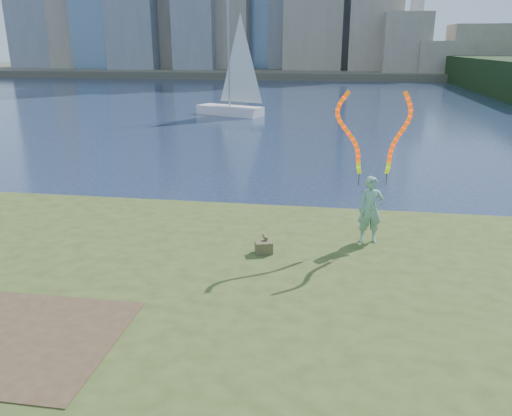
# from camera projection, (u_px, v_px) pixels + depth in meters

# --- Properties ---
(ground) EXTENTS (320.00, 320.00, 0.00)m
(ground) POSITION_uv_depth(u_px,v_px,m) (200.00, 301.00, 11.42)
(ground) COLOR #192640
(ground) RESTS_ON ground
(grassy_knoll) EXTENTS (20.00, 18.00, 0.80)m
(grassy_knoll) POSITION_uv_depth(u_px,v_px,m) (166.00, 344.00, 9.16)
(grassy_knoll) COLOR #374619
(grassy_knoll) RESTS_ON ground
(dirt_patch) EXTENTS (3.20, 3.00, 0.02)m
(dirt_patch) POSITION_uv_depth(u_px,v_px,m) (23.00, 339.00, 8.50)
(dirt_patch) COLOR #47331E
(dirt_patch) RESTS_ON grassy_knoll
(far_shore) EXTENTS (320.00, 40.00, 1.20)m
(far_shore) POSITION_uv_depth(u_px,v_px,m) (324.00, 71.00, 100.41)
(far_shore) COLOR #4C4737
(far_shore) RESTS_ON ground
(woman_with_ribbons) EXTENTS (2.06, 0.55, 4.08)m
(woman_with_ribbons) POSITION_uv_depth(u_px,v_px,m) (372.00, 189.00, 12.33)
(woman_with_ribbons) COLOR #1E7445
(woman_with_ribbons) RESTS_ON grassy_knoll
(canvas_bag) EXTENTS (0.47, 0.53, 0.39)m
(canvas_bag) POSITION_uv_depth(u_px,v_px,m) (264.00, 247.00, 11.98)
(canvas_bag) COLOR #4E4E28
(canvas_bag) RESTS_ON grassy_knoll
(sailboat) EXTENTS (5.98, 3.91, 9.21)m
(sailboat) POSITION_uv_depth(u_px,v_px,m) (233.00, 96.00, 41.29)
(sailboat) COLOR silver
(sailboat) RESTS_ON ground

